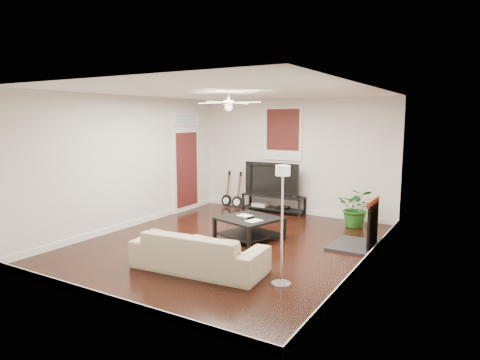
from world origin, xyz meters
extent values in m
cube|color=black|center=(0.00, 0.00, 0.00)|extent=(5.00, 6.00, 0.01)
cube|color=white|center=(0.00, 0.00, 2.80)|extent=(5.00, 6.00, 0.01)
cube|color=silver|center=(0.00, 3.00, 1.40)|extent=(5.00, 0.01, 2.80)
cube|color=silver|center=(0.00, -3.00, 1.40)|extent=(5.00, 0.01, 2.80)
cube|color=silver|center=(-2.50, 0.00, 1.40)|extent=(0.01, 6.00, 2.80)
cube|color=silver|center=(2.50, 0.00, 1.40)|extent=(0.01, 6.00, 2.80)
cube|color=#A05233|center=(2.49, 1.00, 1.40)|extent=(0.02, 2.20, 2.80)
cube|color=black|center=(2.20, 1.00, 0.46)|extent=(0.80, 1.10, 0.92)
cube|color=#38150F|center=(-0.30, 2.97, 1.95)|extent=(1.00, 0.06, 1.30)
cube|color=white|center=(-2.46, 1.90, 1.25)|extent=(0.08, 1.00, 2.50)
cube|color=black|center=(-0.44, 2.78, 0.22)|extent=(1.58, 0.42, 0.44)
imported|color=black|center=(-0.44, 2.80, 0.85)|extent=(1.42, 0.19, 0.82)
cube|color=black|center=(0.19, 0.44, 0.21)|extent=(1.25, 1.25, 0.43)
imported|color=#BFAE8F|center=(0.35, -1.43, 0.30)|extent=(2.15, 0.99, 0.61)
imported|color=#20601B|center=(1.72, 2.41, 0.42)|extent=(0.86, 0.77, 0.85)
camera|label=1|loc=(4.08, -6.49, 2.32)|focal=31.55mm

